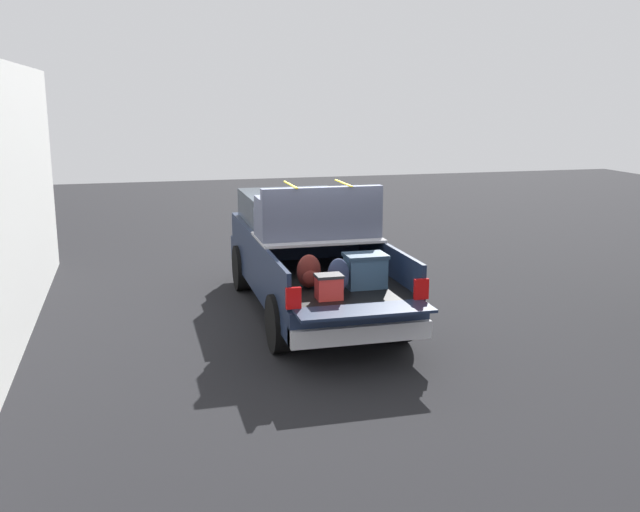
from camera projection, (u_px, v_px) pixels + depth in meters
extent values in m
plane|color=black|center=(311.00, 312.00, 12.21)|extent=(40.00, 40.00, 0.00)
cube|color=#162138|center=(311.00, 276.00, 12.07)|extent=(5.50, 1.92, 0.45)
cube|color=black|center=(330.00, 279.00, 10.89)|extent=(2.80, 1.80, 0.04)
cube|color=#162138|center=(269.00, 268.00, 10.61)|extent=(2.80, 0.06, 0.50)
cube|color=#162138|center=(389.00, 261.00, 11.07)|extent=(2.80, 0.06, 0.50)
cube|color=#162138|center=(308.00, 246.00, 12.13)|extent=(0.06, 1.80, 0.50)
cube|color=#162138|center=(365.00, 311.00, 9.31)|extent=(0.55, 1.80, 0.04)
cube|color=#B2B2B7|center=(317.00, 237.00, 11.51)|extent=(1.25, 1.92, 0.04)
cube|color=#162138|center=(293.00, 234.00, 13.25)|extent=(2.30, 1.92, 0.50)
cube|color=#2D3842|center=(294.00, 207.00, 13.04)|extent=(1.94, 1.76, 0.51)
cube|color=#162138|center=(279.00, 224.00, 14.53)|extent=(0.40, 1.82, 0.38)
cube|color=#B2B2B7|center=(361.00, 333.00, 9.53)|extent=(0.24, 1.92, 0.24)
cube|color=red|center=(293.00, 298.00, 9.29)|extent=(0.06, 0.20, 0.28)
cube|color=red|center=(421.00, 289.00, 9.73)|extent=(0.06, 0.20, 0.28)
cylinder|color=black|center=(243.00, 268.00, 13.55)|extent=(0.84, 0.30, 0.84)
cylinder|color=black|center=(333.00, 262.00, 13.99)|extent=(0.84, 0.30, 0.84)
cylinder|color=black|center=(280.00, 323.00, 10.25)|extent=(0.84, 0.30, 0.84)
cylinder|color=black|center=(397.00, 314.00, 10.68)|extent=(0.84, 0.30, 0.84)
cube|color=#335170|center=(365.00, 272.00, 10.33)|extent=(0.40, 0.55, 0.43)
cube|color=#23394E|center=(366.00, 256.00, 10.28)|extent=(0.44, 0.59, 0.05)
ellipsoid|color=#283351|center=(338.00, 275.00, 10.07)|extent=(0.20, 0.31, 0.48)
ellipsoid|color=#283351|center=(341.00, 282.00, 9.98)|extent=(0.09, 0.22, 0.21)
ellipsoid|color=maroon|center=(309.00, 271.00, 10.29)|extent=(0.20, 0.35, 0.48)
ellipsoid|color=maroon|center=(311.00, 278.00, 10.20)|extent=(0.09, 0.24, 0.21)
cube|color=red|center=(329.00, 288.00, 9.73)|extent=(0.26, 0.34, 0.30)
cube|color=#262628|center=(329.00, 276.00, 9.70)|extent=(0.28, 0.36, 0.04)
cube|color=#4C5166|center=(317.00, 223.00, 11.46)|extent=(0.81, 1.90, 0.42)
cube|color=#4C5166|center=(322.00, 200.00, 11.06)|extent=(0.16, 1.90, 0.40)
cube|color=#4C5166|center=(263.00, 204.00, 11.23)|extent=(0.57, 0.20, 0.22)
cube|color=#4C5166|center=(368.00, 200.00, 11.65)|extent=(0.57, 0.20, 0.22)
cube|color=yellow|center=(290.00, 185.00, 11.22)|extent=(0.91, 0.03, 0.02)
cube|color=yellow|center=(343.00, 183.00, 11.43)|extent=(0.91, 0.03, 0.02)
cube|color=white|center=(2.00, 208.00, 10.20)|extent=(10.63, 0.36, 4.06)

